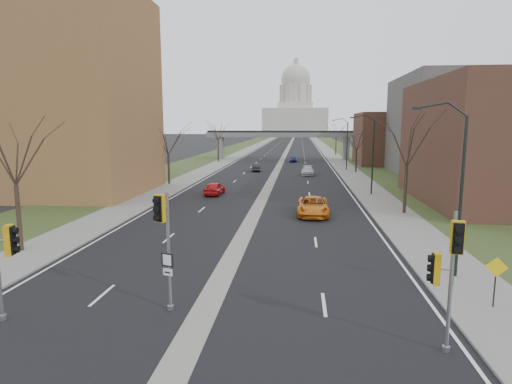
% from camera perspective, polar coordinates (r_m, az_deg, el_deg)
% --- Properties ---
extents(ground, '(700.00, 700.00, 0.00)m').
position_cam_1_polar(ground, '(17.89, -7.50, -16.62)').
color(ground, black).
rests_on(ground, ground).
extents(road_surface, '(20.00, 600.00, 0.01)m').
position_cam_1_polar(road_surface, '(165.90, 4.53, 6.25)').
color(road_surface, black).
rests_on(road_surface, ground).
extents(median_strip, '(1.20, 600.00, 0.02)m').
position_cam_1_polar(median_strip, '(165.90, 4.53, 6.25)').
color(median_strip, gray).
rests_on(median_strip, ground).
extents(sidewalk_right, '(4.00, 600.00, 0.12)m').
position_cam_1_polar(sidewalk_right, '(166.06, 8.69, 6.20)').
color(sidewalk_right, gray).
rests_on(sidewalk_right, ground).
extents(sidewalk_left, '(4.00, 600.00, 0.12)m').
position_cam_1_polar(sidewalk_left, '(166.61, 0.37, 6.31)').
color(sidewalk_left, gray).
rests_on(sidewalk_left, ground).
extents(grass_verge_right, '(8.00, 600.00, 0.10)m').
position_cam_1_polar(grass_verge_right, '(166.46, 10.77, 6.15)').
color(grass_verge_right, '#2B3C1C').
rests_on(grass_verge_right, ground).
extents(grass_verge_left, '(8.00, 600.00, 0.10)m').
position_cam_1_polar(grass_verge_left, '(167.29, -1.69, 6.31)').
color(grass_verge_left, '#2B3C1C').
rests_on(grass_verge_left, ground).
extents(apartment_building, '(25.00, 16.00, 22.00)m').
position_cam_1_polar(apartment_building, '(54.67, -27.87, 11.39)').
color(apartment_building, '#8E6038').
rests_on(apartment_building, ground).
extents(commercial_block_near, '(16.00, 20.00, 12.00)m').
position_cam_1_polar(commercial_block_near, '(48.13, 30.74, 5.68)').
color(commercial_block_near, '#4F3125').
rests_on(commercial_block_near, ground).
extents(commercial_block_mid, '(18.00, 22.00, 15.00)m').
position_cam_1_polar(commercial_block_mid, '(71.86, 25.73, 7.91)').
color(commercial_block_mid, '#615D58').
rests_on(commercial_block_mid, ground).
extents(commercial_block_far, '(14.00, 14.00, 10.00)m').
position_cam_1_polar(commercial_block_far, '(87.62, 17.91, 6.75)').
color(commercial_block_far, '#4F3125').
rests_on(commercial_block_far, ground).
extents(pedestrian_bridge, '(34.00, 3.00, 6.45)m').
position_cam_1_polar(pedestrian_bridge, '(95.80, 3.56, 7.22)').
color(pedestrian_bridge, slate).
rests_on(pedestrian_bridge, ground).
extents(capitol, '(48.00, 42.00, 55.75)m').
position_cam_1_polar(capitol, '(335.88, 5.27, 10.76)').
color(capitol, beige).
rests_on(capitol, ground).
extents(streetlight_near, '(2.61, 0.20, 8.70)m').
position_cam_1_polar(streetlight_near, '(22.84, 24.20, 6.31)').
color(streetlight_near, black).
rests_on(streetlight_near, sidewalk_right).
extents(streetlight_mid, '(2.61, 0.20, 8.70)m').
position_cam_1_polar(streetlight_mid, '(48.22, 14.48, 7.78)').
color(streetlight_mid, black).
rests_on(streetlight_mid, sidewalk_right).
extents(streetlight_far, '(2.61, 0.20, 8.70)m').
position_cam_1_polar(streetlight_far, '(74.03, 11.49, 8.19)').
color(streetlight_far, black).
rests_on(streetlight_far, sidewalk_right).
extents(tree_left_a, '(7.20, 7.20, 9.40)m').
position_cam_1_polar(tree_left_a, '(29.08, -29.74, 5.69)').
color(tree_left_a, '#382B21').
rests_on(tree_left_a, sidewalk_left).
extents(tree_left_b, '(6.75, 6.75, 8.81)m').
position_cam_1_polar(tree_left_b, '(56.28, -11.68, 7.26)').
color(tree_left_b, '#382B21').
rests_on(tree_left_b, sidewalk_left).
extents(tree_left_c, '(7.65, 7.65, 9.99)m').
position_cam_1_polar(tree_left_c, '(89.29, -5.10, 8.48)').
color(tree_left_c, '#382B21').
rests_on(tree_left_c, sidewalk_left).
extents(tree_right_a, '(7.20, 7.20, 9.40)m').
position_cam_1_polar(tree_right_a, '(38.79, 19.62, 6.86)').
color(tree_right_a, '#382B21').
rests_on(tree_right_a, sidewalk_right).
extents(tree_right_b, '(6.30, 6.30, 8.22)m').
position_cam_1_polar(tree_right_b, '(71.30, 13.31, 7.19)').
color(tree_right_b, '#382B21').
rests_on(tree_right_b, sidewalk_right).
extents(tree_right_c, '(7.65, 7.65, 9.99)m').
position_cam_1_polar(tree_right_c, '(111.06, 10.68, 8.45)').
color(tree_right_c, '#382B21').
rests_on(tree_right_c, sidewalk_right).
extents(signal_pole_median, '(0.69, 0.84, 5.02)m').
position_cam_1_polar(signal_pole_median, '(17.64, -12.19, -5.03)').
color(signal_pole_median, gray).
rests_on(signal_pole_median, ground).
extents(signal_pole_right, '(0.84, 0.98, 4.91)m').
position_cam_1_polar(signal_pole_right, '(15.57, 24.18, -8.59)').
color(signal_pole_right, gray).
rests_on(signal_pole_right, ground).
extents(speed_limit_sign, '(0.58, 0.20, 2.77)m').
position_cam_1_polar(speed_limit_sign, '(22.18, 25.04, -6.74)').
color(speed_limit_sign, black).
rests_on(speed_limit_sign, sidewalk_right).
extents(warning_sign, '(0.81, 0.31, 2.17)m').
position_cam_1_polar(warning_sign, '(20.69, 29.33, -9.59)').
color(warning_sign, black).
rests_on(warning_sign, sidewalk_right).
extents(car_left_near, '(1.96, 4.34, 1.45)m').
position_cam_1_polar(car_left_near, '(47.75, -5.54, 0.50)').
color(car_left_near, red).
rests_on(car_left_near, ground).
extents(car_left_far, '(1.74, 3.93, 1.25)m').
position_cam_1_polar(car_left_far, '(71.64, 0.02, 3.28)').
color(car_left_far, black).
rests_on(car_left_far, ground).
extents(car_right_near, '(2.70, 5.73, 1.58)m').
position_cam_1_polar(car_right_near, '(37.07, 7.60, -1.87)').
color(car_right_near, orange).
rests_on(car_right_near, ground).
extents(car_right_mid, '(2.00, 4.73, 1.36)m').
position_cam_1_polar(car_right_mid, '(66.79, 6.90, 2.85)').
color(car_right_mid, '#B6B7BF').
rests_on(car_right_mid, ground).
extents(car_right_far, '(1.58, 3.77, 1.27)m').
position_cam_1_polar(car_right_far, '(90.38, 4.97, 4.43)').
color(car_right_far, navy).
rests_on(car_right_far, ground).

